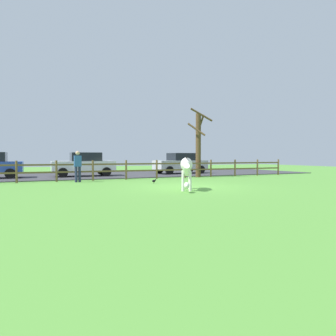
% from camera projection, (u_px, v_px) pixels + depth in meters
% --- Properties ---
extents(ground_plane, '(60.00, 60.00, 0.00)m').
position_uv_depth(ground_plane, '(187.00, 187.00, 13.50)').
color(ground_plane, '#549338').
extents(parking_asphalt, '(28.00, 7.40, 0.05)m').
position_uv_depth(parking_asphalt, '(130.00, 175.00, 22.04)').
color(parking_asphalt, '#38383D').
rests_on(parking_asphalt, ground_plane).
extents(paddock_fence, '(21.11, 0.11, 1.14)m').
position_uv_depth(paddock_fence, '(142.00, 168.00, 17.87)').
color(paddock_fence, brown).
rests_on(paddock_fence, ground_plane).
extents(bare_tree, '(1.44, 1.23, 4.39)m').
position_uv_depth(bare_tree, '(198.00, 143.00, 19.55)').
color(bare_tree, '#513A23').
rests_on(bare_tree, ground_plane).
extents(zebra, '(1.09, 1.79, 1.41)m').
position_uv_depth(zebra, '(186.00, 167.00, 11.97)').
color(zebra, white).
rests_on(zebra, ground_plane).
extents(crow_on_grass, '(0.21, 0.10, 0.20)m').
position_uv_depth(crow_on_grass, '(154.00, 181.00, 15.07)').
color(crow_on_grass, black).
rests_on(crow_on_grass, ground_plane).
extents(parked_car_white, '(4.00, 1.88, 1.56)m').
position_uv_depth(parked_car_white, '(84.00, 164.00, 19.87)').
color(parked_car_white, white).
rests_on(parked_car_white, parking_asphalt).
extents(parked_car_silver, '(4.10, 2.08, 1.56)m').
position_uv_depth(parked_car_silver, '(181.00, 163.00, 23.05)').
color(parked_car_silver, '#B7BABF').
rests_on(parked_car_silver, parking_asphalt).
extents(visitor_near_fence, '(0.37, 0.24, 1.64)m').
position_uv_depth(visitor_near_fence, '(78.00, 165.00, 15.74)').
color(visitor_near_fence, '#232847').
rests_on(visitor_near_fence, ground_plane).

